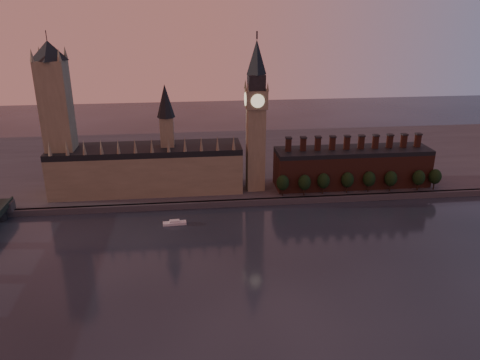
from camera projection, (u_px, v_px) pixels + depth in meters
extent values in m
plane|color=black|center=(266.00, 279.00, 230.77)|extent=(900.00, 900.00, 0.00)
cube|color=#45454A|center=(244.00, 203.00, 313.68)|extent=(900.00, 4.00, 4.00)
cube|color=#45454A|center=(232.00, 161.00, 397.31)|extent=(900.00, 180.00, 4.00)
cube|color=gray|center=(147.00, 171.00, 324.48)|extent=(130.00, 30.00, 28.00)
cube|color=black|center=(146.00, 149.00, 318.80)|extent=(130.00, 30.00, 4.00)
cube|color=gray|center=(167.00, 135.00, 316.82)|extent=(9.00, 9.00, 24.00)
cone|color=black|center=(165.00, 101.00, 308.66)|extent=(12.00, 12.00, 22.00)
cone|color=gray|center=(49.00, 148.00, 297.17)|extent=(2.60, 2.60, 10.00)
cone|color=gray|center=(67.00, 148.00, 298.29)|extent=(2.60, 2.60, 10.00)
cone|color=gray|center=(84.00, 147.00, 299.40)|extent=(2.60, 2.60, 10.00)
cone|color=gray|center=(101.00, 147.00, 300.52)|extent=(2.60, 2.60, 10.00)
cone|color=gray|center=(118.00, 146.00, 301.64)|extent=(2.60, 2.60, 10.00)
cone|color=gray|center=(135.00, 146.00, 302.75)|extent=(2.60, 2.60, 10.00)
cone|color=gray|center=(152.00, 145.00, 303.87)|extent=(2.60, 2.60, 10.00)
cone|color=gray|center=(168.00, 145.00, 304.98)|extent=(2.60, 2.60, 10.00)
cone|color=gray|center=(185.00, 144.00, 306.10)|extent=(2.60, 2.60, 10.00)
cone|color=gray|center=(201.00, 144.00, 307.22)|extent=(2.60, 2.60, 10.00)
cone|color=gray|center=(218.00, 143.00, 308.33)|extent=(2.60, 2.60, 10.00)
cone|color=gray|center=(234.00, 143.00, 309.45)|extent=(2.60, 2.60, 10.00)
cube|color=gray|center=(60.00, 130.00, 307.76)|extent=(18.00, 18.00, 90.00)
cone|color=black|center=(48.00, 50.00, 289.67)|extent=(24.00, 24.00, 12.00)
cylinder|color=#232326|center=(47.00, 40.00, 287.54)|extent=(0.50, 0.50, 12.00)
cone|color=gray|center=(31.00, 55.00, 282.11)|extent=(3.00, 3.00, 8.00)
cone|color=gray|center=(59.00, 55.00, 283.78)|extent=(3.00, 3.00, 8.00)
cone|color=gray|center=(39.00, 53.00, 296.98)|extent=(3.00, 3.00, 8.00)
cone|color=gray|center=(65.00, 52.00, 298.65)|extent=(3.00, 3.00, 8.00)
cube|color=gray|center=(256.00, 149.00, 322.31)|extent=(12.00, 12.00, 58.00)
cube|color=gray|center=(256.00, 99.00, 309.90)|extent=(14.00, 14.00, 12.00)
cube|color=#232326|center=(256.00, 82.00, 306.00)|extent=(11.00, 11.00, 10.00)
cone|color=black|center=(257.00, 57.00, 300.33)|extent=(13.00, 13.00, 22.00)
cylinder|color=#232326|center=(257.00, 35.00, 295.54)|extent=(1.00, 1.00, 5.00)
cylinder|color=beige|center=(258.00, 101.00, 303.21)|extent=(9.00, 0.50, 9.00)
cylinder|color=beige|center=(255.00, 97.00, 316.59)|extent=(9.00, 0.50, 9.00)
cylinder|color=beige|center=(245.00, 99.00, 309.15)|extent=(0.50, 9.00, 9.00)
cylinder|color=beige|center=(267.00, 99.00, 310.65)|extent=(0.50, 9.00, 9.00)
cone|color=gray|center=(248.00, 87.00, 299.99)|extent=(2.00, 2.00, 6.00)
cone|color=gray|center=(268.00, 87.00, 301.35)|extent=(2.00, 2.00, 6.00)
cone|color=gray|center=(245.00, 84.00, 312.07)|extent=(2.00, 2.00, 6.00)
cone|color=gray|center=(265.00, 83.00, 313.43)|extent=(2.00, 2.00, 6.00)
cube|color=#50291E|center=(352.00, 169.00, 335.63)|extent=(110.00, 25.00, 24.00)
cube|color=black|center=(353.00, 151.00, 330.84)|extent=(110.00, 25.00, 3.00)
cube|color=#50291E|center=(288.00, 145.00, 323.82)|extent=(3.50, 3.50, 9.00)
cube|color=#232326|center=(289.00, 138.00, 322.05)|extent=(4.20, 4.20, 1.00)
cube|color=#50291E|center=(303.00, 144.00, 324.91)|extent=(3.50, 3.50, 9.00)
cube|color=#232326|center=(303.00, 137.00, 323.13)|extent=(4.20, 4.20, 1.00)
cube|color=#50291E|center=(318.00, 144.00, 325.99)|extent=(3.50, 3.50, 9.00)
cube|color=#232326|center=(318.00, 137.00, 324.22)|extent=(4.20, 4.20, 1.00)
cube|color=#50291E|center=(332.00, 143.00, 327.08)|extent=(3.50, 3.50, 9.00)
cube|color=#232326|center=(333.00, 137.00, 325.31)|extent=(4.20, 4.20, 1.00)
cube|color=#50291E|center=(347.00, 143.00, 328.17)|extent=(3.50, 3.50, 9.00)
cube|color=#232326|center=(347.00, 136.00, 326.40)|extent=(4.20, 4.20, 1.00)
cube|color=#50291E|center=(361.00, 142.00, 329.26)|extent=(3.50, 3.50, 9.00)
cube|color=#232326|center=(362.00, 136.00, 327.48)|extent=(4.20, 4.20, 1.00)
cube|color=#50291E|center=(375.00, 142.00, 330.34)|extent=(3.50, 3.50, 9.00)
cube|color=#232326|center=(376.00, 135.00, 328.57)|extent=(4.20, 4.20, 1.00)
cube|color=#50291E|center=(390.00, 142.00, 331.43)|extent=(3.50, 3.50, 9.00)
cube|color=#232326|center=(390.00, 135.00, 329.66)|extent=(4.20, 4.20, 1.00)
cube|color=#50291E|center=(404.00, 141.00, 332.52)|extent=(3.50, 3.50, 9.00)
cube|color=#232326|center=(405.00, 134.00, 330.74)|extent=(4.20, 4.20, 1.00)
cube|color=#50291E|center=(418.00, 141.00, 333.60)|extent=(3.50, 3.50, 9.00)
cube|color=#232326|center=(419.00, 134.00, 331.83)|extent=(4.20, 4.20, 1.00)
cylinder|color=black|center=(282.00, 192.00, 318.89)|extent=(0.80, 0.80, 6.00)
ellipsoid|color=black|center=(283.00, 183.00, 316.59)|extent=(8.60, 8.60, 10.75)
cylinder|color=black|center=(304.00, 191.00, 319.48)|extent=(0.80, 0.80, 6.00)
ellipsoid|color=black|center=(305.00, 182.00, 317.18)|extent=(8.60, 8.60, 10.75)
cylinder|color=black|center=(323.00, 190.00, 322.27)|extent=(0.80, 0.80, 6.00)
ellipsoid|color=black|center=(323.00, 181.00, 319.97)|extent=(8.60, 8.60, 10.75)
cylinder|color=black|center=(347.00, 189.00, 324.23)|extent=(0.80, 0.80, 6.00)
ellipsoid|color=black|center=(347.00, 180.00, 321.93)|extent=(8.60, 8.60, 10.75)
cylinder|color=black|center=(368.00, 188.00, 325.71)|extent=(0.80, 0.80, 6.00)
ellipsoid|color=black|center=(369.00, 179.00, 323.40)|extent=(8.60, 8.60, 10.75)
cylinder|color=black|center=(390.00, 187.00, 326.45)|extent=(0.80, 0.80, 6.00)
ellipsoid|color=black|center=(391.00, 179.00, 324.15)|extent=(8.60, 8.60, 10.75)
cylinder|color=black|center=(417.00, 186.00, 328.12)|extent=(0.80, 0.80, 6.00)
ellipsoid|color=black|center=(419.00, 178.00, 325.81)|extent=(8.60, 8.60, 10.75)
cylinder|color=black|center=(434.00, 185.00, 330.17)|extent=(0.80, 0.80, 6.00)
ellipsoid|color=black|center=(435.00, 177.00, 327.86)|extent=(8.60, 8.60, 10.75)
cube|color=#45454A|center=(2.00, 206.00, 295.78)|extent=(14.00, 8.00, 6.00)
cylinder|color=#232326|center=(0.00, 214.00, 292.24)|extent=(8.00, 8.00, 7.75)
cube|color=silver|center=(175.00, 223.00, 287.18)|extent=(14.52, 5.18, 1.63)
cube|color=silver|center=(175.00, 221.00, 286.67)|extent=(6.33, 3.53, 1.22)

